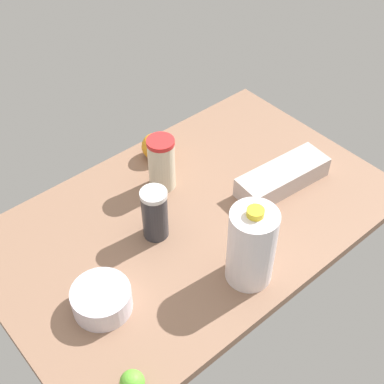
% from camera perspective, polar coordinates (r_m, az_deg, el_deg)
% --- Properties ---
extents(countertop, '(1.20, 0.76, 0.03)m').
position_cam_1_polar(countertop, '(1.61, 0.00, -2.94)').
color(countertop, '#8A654E').
rests_on(countertop, ground).
extents(shaker_bottle, '(0.08, 0.08, 0.17)m').
position_cam_1_polar(shaker_bottle, '(1.49, -3.99, -2.31)').
color(shaker_bottle, '#2C2E34').
rests_on(shaker_bottle, countertop).
extents(egg_carton, '(0.32, 0.13, 0.07)m').
position_cam_1_polar(egg_carton, '(1.69, 9.63, 1.58)').
color(egg_carton, beige).
rests_on(egg_carton, countertop).
extents(mixing_bowl, '(0.15, 0.15, 0.07)m').
position_cam_1_polar(mixing_bowl, '(1.39, -9.61, -11.22)').
color(mixing_bowl, silver).
rests_on(mixing_bowl, countertop).
extents(tumbler_cup, '(0.08, 0.08, 0.18)m').
position_cam_1_polar(tumbler_cup, '(1.63, -3.27, 3.07)').
color(tumbler_cup, beige).
rests_on(tumbler_cup, countertop).
extents(milk_jug, '(0.12, 0.12, 0.25)m').
position_cam_1_polar(milk_jug, '(1.37, 6.35, -5.77)').
color(milk_jug, white).
rests_on(milk_jug, countertop).
extents(lime_near_front, '(0.06, 0.06, 0.06)m').
position_cam_1_polar(lime_near_front, '(1.27, -6.39, -19.53)').
color(lime_near_front, '#60B633').
rests_on(lime_near_front, countertop).
extents(orange_far_back, '(0.09, 0.09, 0.09)m').
position_cam_1_polar(orange_far_back, '(1.77, -3.97, 4.88)').
color(orange_far_back, orange).
rests_on(orange_far_back, countertop).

